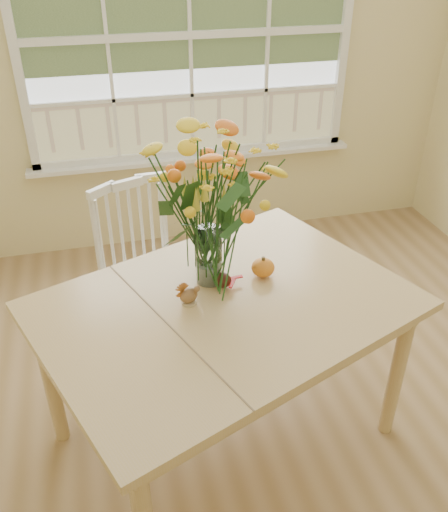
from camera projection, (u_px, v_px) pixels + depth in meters
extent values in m
cube|color=#977549|center=(289.00, 456.00, 2.63)|extent=(4.00, 4.50, 0.01)
cube|color=beige|center=(190.00, 65.00, 3.76)|extent=(4.00, 0.02, 2.70)
cube|color=silver|center=(189.00, 34.00, 3.64)|extent=(2.20, 0.00, 1.60)
cube|color=white|center=(195.00, 158.00, 4.05)|extent=(2.42, 0.12, 0.03)
cube|color=tan|center=(225.00, 306.00, 2.32)|extent=(1.82, 1.58, 0.04)
cube|color=tan|center=(225.00, 319.00, 2.36)|extent=(1.67, 1.42, 0.10)
cylinder|color=tan|center=(50.00, 379.00, 2.52)|extent=(0.07, 0.07, 0.78)
cylinder|color=tan|center=(397.00, 372.00, 2.56)|extent=(0.07, 0.07, 0.78)
cylinder|color=tan|center=(273.00, 283.00, 3.19)|extent=(0.07, 0.07, 0.78)
cube|color=white|center=(150.00, 281.00, 3.05)|extent=(0.59, 0.58, 0.05)
cube|color=white|center=(132.00, 227.00, 3.03)|extent=(0.45, 0.20, 0.53)
cylinder|color=white|center=(139.00, 343.00, 2.97)|extent=(0.04, 0.04, 0.46)
cylinder|color=white|center=(113.00, 312.00, 3.21)|extent=(0.04, 0.04, 0.46)
cylinder|color=white|center=(194.00, 320.00, 3.15)|extent=(0.04, 0.04, 0.46)
cylinder|color=white|center=(166.00, 292.00, 3.38)|extent=(0.04, 0.04, 0.46)
cylinder|color=white|center=(209.00, 255.00, 2.38)|extent=(0.12, 0.12, 0.27)
ellipsoid|color=orange|center=(263.00, 268.00, 2.46)|extent=(0.11, 0.11, 0.08)
cylinder|color=#CCB78C|center=(189.00, 302.00, 2.30)|extent=(0.06, 0.06, 0.01)
ellipsoid|color=brown|center=(189.00, 295.00, 2.28)|extent=(0.10, 0.08, 0.07)
ellipsoid|color=#38160F|center=(223.00, 281.00, 2.39)|extent=(0.07, 0.07, 0.07)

